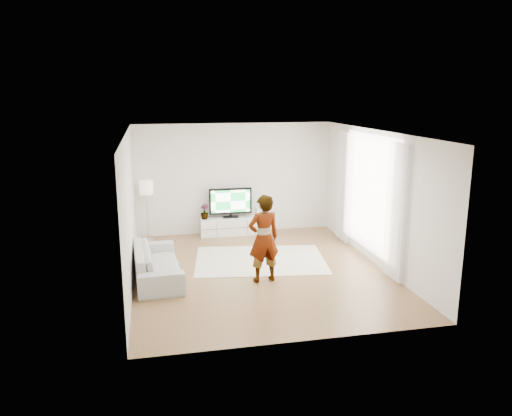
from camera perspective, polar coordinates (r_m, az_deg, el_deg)
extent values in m
plane|color=#9C6E46|center=(10.23, 0.40, -7.20)|extent=(6.00, 6.00, 0.00)
plane|color=white|center=(9.63, 0.43, 8.64)|extent=(6.00, 6.00, 0.00)
cube|color=silver|center=(9.62, -14.28, -0.22)|extent=(0.02, 6.00, 2.80)
cube|color=silver|center=(10.64, 13.68, 1.08)|extent=(0.02, 6.00, 2.80)
cube|color=silver|center=(12.73, -2.50, 3.37)|extent=(5.00, 0.02, 2.80)
cube|color=silver|center=(7.03, 5.70, -4.76)|extent=(5.00, 0.02, 2.80)
cube|color=white|center=(10.89, 12.92, 1.65)|extent=(0.01, 2.60, 2.50)
cube|color=white|center=(9.74, 15.65, -0.44)|extent=(0.04, 0.70, 2.60)
cube|color=white|center=(12.05, 9.98, 2.39)|extent=(0.04, 0.70, 2.60)
cube|color=white|center=(12.73, -2.89, -2.07)|extent=(1.57, 0.44, 0.44)
cube|color=black|center=(12.52, -2.72, -2.33)|extent=(1.52, 0.00, 0.01)
cube|color=black|center=(12.46, -4.50, -2.43)|extent=(0.01, 0.00, 0.39)
cube|color=black|center=(12.58, -0.96, -2.24)|extent=(0.01, 0.00, 0.39)
cube|color=black|center=(12.70, -2.92, -1.04)|extent=(0.39, 0.21, 0.02)
cube|color=black|center=(12.69, -2.92, -0.82)|extent=(0.08, 0.05, 0.08)
cube|color=black|center=(12.61, -2.94, 0.80)|extent=(1.08, 0.06, 0.66)
cube|color=green|center=(12.57, -2.92, 0.77)|extent=(0.99, 0.01, 0.56)
cube|color=white|center=(12.77, 0.13, -0.45)|extent=(0.08, 0.17, 0.23)
cube|color=#4CB2FF|center=(12.68, 0.21, -0.45)|extent=(0.01, 0.00, 0.13)
imported|color=#3F7238|center=(12.55, -5.91, -0.44)|extent=(0.27, 0.27, 0.37)
cube|color=#F0E6CC|center=(10.84, 0.48, -5.97)|extent=(3.02, 2.37, 0.01)
imported|color=#334772|center=(9.43, 0.88, -3.50)|extent=(0.68, 0.50, 1.69)
imported|color=beige|center=(9.93, -11.23, -6.17)|extent=(0.96, 2.20, 0.63)
cylinder|color=silver|center=(12.58, -12.15, -3.54)|extent=(0.25, 0.25, 0.02)
cylinder|color=silver|center=(12.43, -12.28, -0.99)|extent=(0.03, 0.03, 1.14)
cylinder|color=white|center=(12.28, -12.44, 2.30)|extent=(0.33, 0.33, 0.32)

